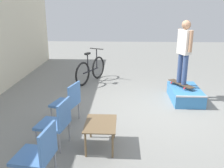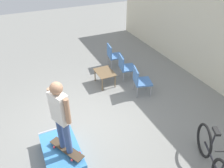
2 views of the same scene
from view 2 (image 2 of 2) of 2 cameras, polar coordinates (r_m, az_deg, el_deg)
ground_plane at (r=6.01m, az=-8.23°, el=-10.63°), size 24.00×24.00×0.00m
house_wall_back at (r=7.49m, az=26.60°, el=9.24°), size 12.00×0.06×3.00m
skate_ramp_box at (r=5.23m, az=-12.94°, el=-17.29°), size 1.31×0.77×0.37m
skateboard_on_ramp at (r=4.95m, az=-11.78°, el=-16.29°), size 0.87×0.59×0.07m
person_skater at (r=4.25m, az=-13.32°, el=-7.51°), size 0.53×0.34×1.68m
coffee_table at (r=7.31m, az=-1.91°, el=2.75°), size 0.76×0.56×0.47m
patio_chair_left at (r=8.35m, az=0.30°, el=7.71°), size 0.59×0.59×0.90m
patio_chair_center at (r=7.57m, az=3.49°, el=4.72°), size 0.60×0.60×0.90m
patio_chair_right at (r=6.84m, az=7.34°, el=1.08°), size 0.64×0.64×0.90m
bicycle at (r=5.17m, az=24.72°, el=-17.04°), size 1.58×0.81×1.08m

